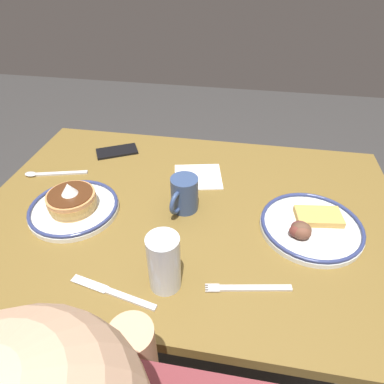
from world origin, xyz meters
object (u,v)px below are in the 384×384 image
at_px(cell_phone, 117,151).
at_px(tea_spoon, 47,174).
at_px(paper_napkin, 198,177).
at_px(butter_knife, 113,292).
at_px(coffee_mug, 184,195).
at_px(drinking_glass, 164,265).
at_px(fork_near, 248,288).
at_px(plate_near_main, 310,226).
at_px(plate_center_pancakes, 73,205).

relative_size(cell_phone, tea_spoon, 0.73).
distance_m(paper_napkin, butter_knife, 0.48).
bearing_deg(coffee_mug, drinking_glass, 91.80).
height_order(cell_phone, fork_near, cell_phone).
relative_size(paper_napkin, tea_spoon, 0.76).
distance_m(drinking_glass, paper_napkin, 0.43).
xyz_separation_m(plate_near_main, coffee_mug, (0.35, -0.03, 0.04)).
bearing_deg(plate_near_main, fork_near, 54.36).
height_order(plate_center_pancakes, tea_spoon, plate_center_pancakes).
distance_m(plate_center_pancakes, paper_napkin, 0.39).
height_order(drinking_glass, paper_napkin, drinking_glass).
relative_size(cell_phone, fork_near, 0.75).
bearing_deg(cell_phone, plate_near_main, 127.57).
height_order(cell_phone, tea_spoon, tea_spoon).
distance_m(plate_near_main, butter_knife, 0.53).
height_order(coffee_mug, fork_near, coffee_mug).
bearing_deg(coffee_mug, fork_near, 128.34).
xyz_separation_m(plate_near_main, cell_phone, (0.65, -0.30, -0.01)).
height_order(coffee_mug, tea_spoon, coffee_mug).
bearing_deg(fork_near, plate_center_pancakes, -19.86).
relative_size(plate_near_main, coffee_mug, 2.44).
distance_m(plate_center_pancakes, butter_knife, 0.32).
relative_size(plate_near_main, paper_napkin, 1.79).
bearing_deg(cell_phone, plate_center_pancakes, 61.32).
relative_size(coffee_mug, tea_spoon, 0.56).
relative_size(drinking_glass, butter_knife, 0.68).
xyz_separation_m(cell_phone, butter_knife, (-0.20, 0.57, -0.00)).
height_order(drinking_glass, butter_knife, drinking_glass).
bearing_deg(plate_center_pancakes, tea_spoon, -42.57).
bearing_deg(drinking_glass, cell_phone, -59.83).
bearing_deg(butter_knife, tea_spoon, -46.73).
bearing_deg(fork_near, butter_knife, 12.06).
height_order(plate_near_main, paper_napkin, plate_near_main).
height_order(plate_center_pancakes, drinking_glass, drinking_glass).
xyz_separation_m(butter_knife, tea_spoon, (0.38, -0.40, 0.00)).
bearing_deg(paper_napkin, cell_phone, -18.37).
height_order(plate_near_main, cell_phone, plate_near_main).
xyz_separation_m(plate_near_main, fork_near, (0.15, 0.22, -0.01)).
bearing_deg(paper_napkin, plate_near_main, 149.90).
bearing_deg(plate_near_main, paper_napkin, -30.10).
bearing_deg(drinking_glass, butter_knife, 22.58).
height_order(paper_napkin, tea_spoon, tea_spoon).
bearing_deg(fork_near, tea_spoon, -26.73).
height_order(plate_near_main, plate_center_pancakes, plate_center_pancakes).
distance_m(plate_near_main, coffee_mug, 0.35).
distance_m(fork_near, tea_spoon, 0.75).
xyz_separation_m(plate_near_main, plate_center_pancakes, (0.65, 0.04, 0.01)).
distance_m(paper_napkin, fork_near, 0.44).
distance_m(cell_phone, paper_napkin, 0.33).
distance_m(drinking_glass, butter_knife, 0.13).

